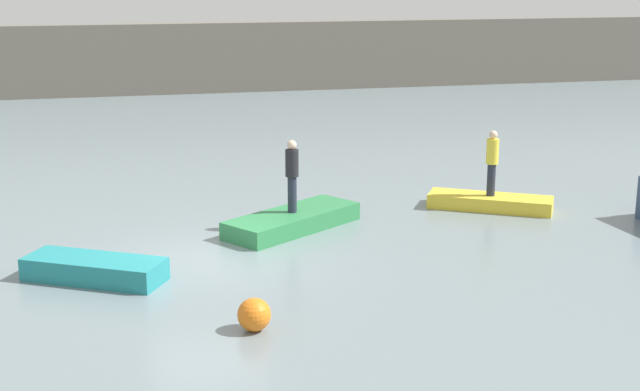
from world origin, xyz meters
The scene contains 8 objects.
ground_plane centered at (0.00, 0.00, 0.00)m, with size 120.00×120.00×0.00m, color slate.
embankment_wall centered at (0.00, 26.83, 1.73)m, with size 80.00×1.20×3.45m, color #666056.
rowboat_teal centered at (-2.34, -0.74, 0.24)m, with size 2.89×1.03×0.47m, color teal.
rowboat_green centered at (2.35, 1.91, 0.22)m, with size 3.62×1.28×0.44m, color #2D7F47.
rowboat_yellow centered at (7.82, 2.56, 0.18)m, with size 3.21×0.96×0.37m, color gold.
person_yellow_shirt centered at (7.82, 2.56, 1.33)m, with size 0.32×0.32×1.74m.
person_dark_shirt centered at (2.35, 1.91, 1.43)m, with size 0.32×0.32×1.78m.
mooring_buoy centered at (0.42, -4.11, 0.30)m, with size 0.60×0.60×0.60m, color orange.
Camera 1 is at (-1.90, -18.92, 6.31)m, focal length 50.88 mm.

